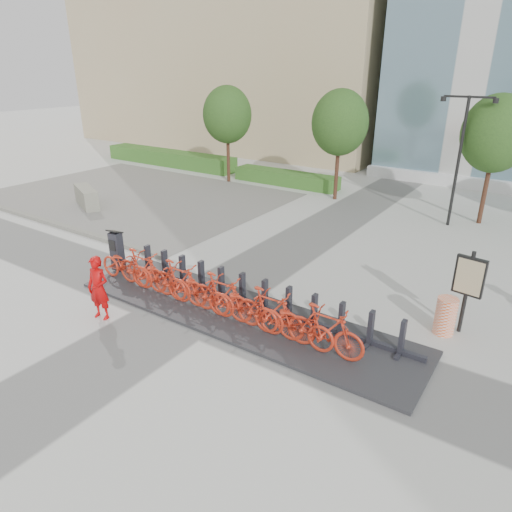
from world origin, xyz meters
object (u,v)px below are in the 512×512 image
Objects in this scene: kiosk at (117,250)px; construction_barrel at (445,316)px; bike_0 at (125,265)px; jersey_barrier at (87,197)px; worker_red at (98,288)px; map_sign at (469,280)px.

kiosk is 1.42× the size of construction_barrel.
bike_0 is 0.86× the size of jersey_barrier.
bike_0 is 2.08× the size of construction_barrel.
jersey_barrier is (-16.27, 2.01, -0.03)m from construction_barrel.
kiosk is at bearing 120.73° from worker_red.
map_sign reaches higher than kiosk.
construction_barrel is 0.45× the size of map_sign.
worker_red is (1.90, -2.16, 0.12)m from kiosk.
kiosk is (-0.88, 0.46, 0.13)m from bike_0.
map_sign reaches higher than jersey_barrier.
kiosk is 9.96m from map_sign.
kiosk is 8.01m from jersey_barrier.
construction_barrel is at bearing 18.60° from worker_red.
worker_red is at bearing -150.75° from construction_barrel.
kiosk is 0.59× the size of jersey_barrier.
kiosk reaches higher than jersey_barrier.
jersey_barrier is 16.70m from map_sign.
worker_red reaches higher than jersey_barrier.
jersey_barrier is at bearing 60.17° from bike_0.
map_sign is at bearing 18.78° from jersey_barrier.
kiosk is at bearing -167.85° from construction_barrel.
map_sign is (8.78, 2.77, 0.80)m from bike_0.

